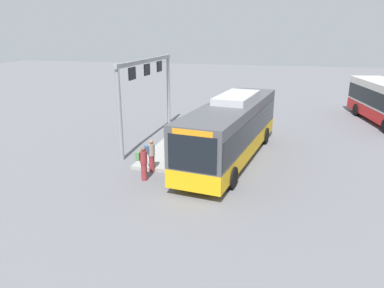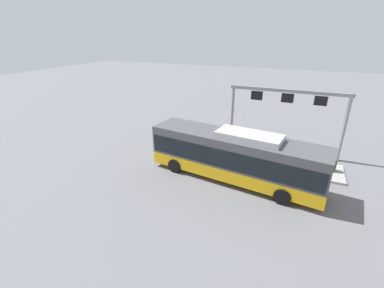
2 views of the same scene
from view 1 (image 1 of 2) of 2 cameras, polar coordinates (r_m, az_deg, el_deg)
name	(u,v)px [view 1 (image 1 of 2)]	position (r m, az deg, el deg)	size (l,w,h in m)	color
ground_plane	(231,158)	(20.35, 6.12, -2.20)	(120.00, 120.00, 0.00)	slate
platform_curb	(183,142)	(22.82, -1.39, 0.28)	(10.00, 2.80, 0.16)	#9E9E99
bus_main	(232,127)	(19.83, 6.29, 2.75)	(11.64, 4.06, 3.46)	#EAAD14
person_boarding	(151,155)	(18.12, -6.50, -1.71)	(0.54, 0.61, 1.67)	maroon
person_waiting_near	(143,162)	(17.13, -7.71, -2.89)	(0.35, 0.53, 1.67)	maroon
person_waiting_mid	(170,137)	(20.49, -3.52, 1.09)	(0.43, 0.58, 1.67)	gray
platform_sign_gantry	(147,82)	(23.26, -7.04, 9.68)	(8.82, 0.24, 5.20)	gray
trash_bin	(196,119)	(26.62, 0.64, 3.93)	(0.52, 0.52, 0.90)	#2D5133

